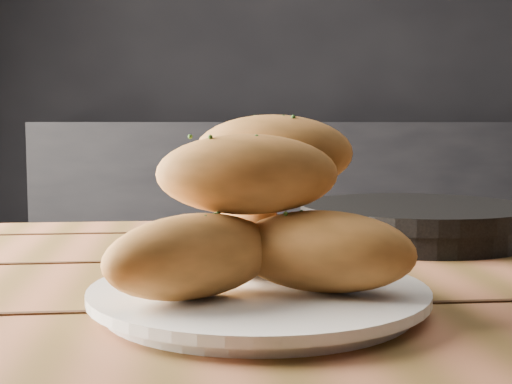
% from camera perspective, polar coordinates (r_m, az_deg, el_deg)
% --- Properties ---
extents(back_wall, '(4.00, 0.04, 2.70)m').
position_cam_1_polar(back_wall, '(3.18, 10.64, 13.63)').
color(back_wall, black).
rests_on(back_wall, ground).
extents(counter, '(2.80, 0.60, 0.90)m').
position_cam_1_polar(counter, '(2.89, 12.02, -3.47)').
color(counter, black).
rests_on(counter, ground).
extents(table, '(1.45, 0.83, 0.75)m').
position_cam_1_polar(table, '(0.71, 8.70, -14.96)').
color(table, brown).
rests_on(table, ground).
extents(plate, '(0.26, 0.26, 0.02)m').
position_cam_1_polar(plate, '(0.56, 0.21, -8.37)').
color(plate, white).
rests_on(plate, table).
extents(bread_rolls, '(0.25, 0.22, 0.13)m').
position_cam_1_polar(bread_rolls, '(0.55, 0.04, -1.81)').
color(bread_rolls, '#BA7333').
rests_on(bread_rolls, plate).
extents(skillet, '(0.40, 0.29, 0.05)m').
position_cam_1_polar(skillet, '(0.91, 12.73, -2.30)').
color(skillet, black).
rests_on(skillet, table).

